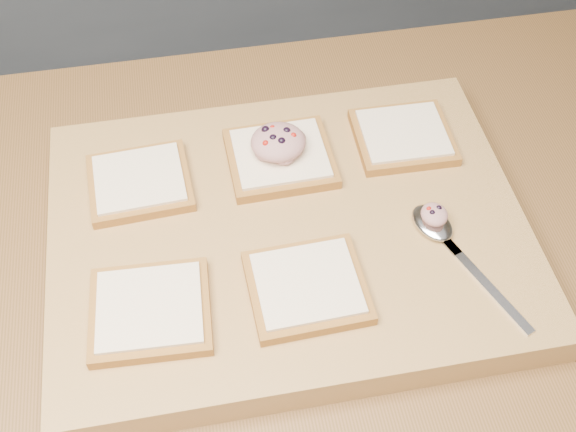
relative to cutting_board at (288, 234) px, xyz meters
name	(u,v)px	position (x,y,z in m)	size (l,w,h in m)	color
island_counter	(358,424)	(0.11, -0.04, -0.47)	(2.00, 0.80, 0.90)	slate
cutting_board	(288,234)	(0.00, 0.00, 0.00)	(0.51, 0.39, 0.04)	tan
bread_far_left	(140,182)	(-0.15, 0.08, 0.03)	(0.12, 0.11, 0.02)	#A2662A
bread_far_center	(280,157)	(0.01, 0.09, 0.03)	(0.12, 0.11, 0.02)	#A2662A
bread_far_right	(403,136)	(0.16, 0.10, 0.03)	(0.11, 0.10, 0.02)	#A2662A
bread_near_left	(150,310)	(-0.15, -0.09, 0.03)	(0.12, 0.11, 0.02)	#A2662A
bread_near_center	(307,287)	(0.00, -0.09, 0.03)	(0.12, 0.11, 0.02)	#A2662A
tuna_salad_dollop	(278,142)	(0.01, 0.09, 0.05)	(0.06, 0.06, 0.03)	#B17771
spoon	(440,232)	(0.16, -0.05, 0.03)	(0.09, 0.18, 0.01)	silver
spoon_salad	(434,214)	(0.15, -0.03, 0.04)	(0.03, 0.03, 0.02)	#B17771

